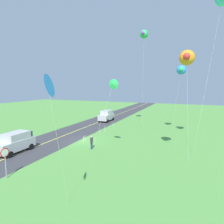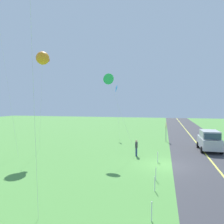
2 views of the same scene
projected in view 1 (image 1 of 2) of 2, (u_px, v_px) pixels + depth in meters
ground_plane at (82, 141)px, 26.34m from camera, size 120.00×120.00×0.10m
asphalt_road at (59, 138)px, 27.85m from camera, size 120.00×7.00×0.00m
road_centre_stripe at (59, 138)px, 27.85m from camera, size 120.00×0.16×0.00m
car_suv_foreground at (15, 142)px, 21.74m from camera, size 4.40×2.12×2.24m
car_parked_west_far at (106, 116)px, 40.73m from camera, size 4.40×2.12×2.24m
stop_sign at (5, 157)px, 15.47m from camera, size 0.76×0.08×2.56m
person_adult_near at (92, 142)px, 22.83m from camera, size 0.58×0.22×1.60m
kite_red_low at (113, 84)px, 20.71m from camera, size 0.25×3.40×8.19m
kite_blue_mid at (181, 70)px, 28.61m from camera, size 2.31×1.86×10.50m
kite_yellow_high at (187, 58)px, 17.63m from camera, size 1.90×1.40×10.74m
kite_green_far at (144, 34)px, 32.25m from camera, size 1.90×1.40×16.73m
kite_pink_drift at (48, 86)px, 8.82m from camera, size 3.09×1.33×8.05m
fence_post_0 at (113, 125)px, 34.56m from camera, size 0.05×0.05×0.90m
fence_post_1 at (105, 129)px, 31.38m from camera, size 0.05×0.05×0.90m
fence_post_2 at (100, 132)px, 29.67m from camera, size 0.05×0.05×0.90m
fence_post_3 at (85, 139)px, 25.57m from camera, size 0.05×0.05×0.90m
fence_post_4 at (84, 140)px, 25.21m from camera, size 0.05×0.05×0.90m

